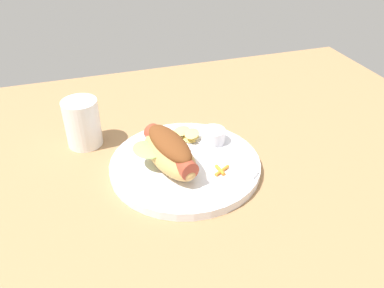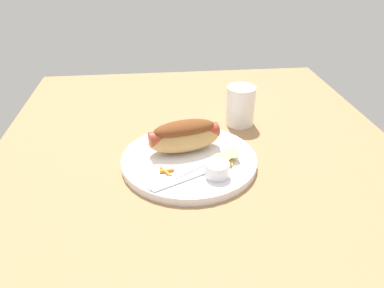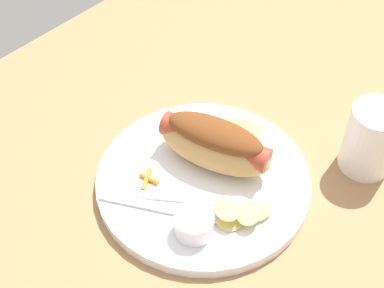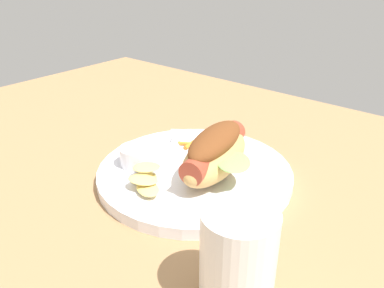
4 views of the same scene
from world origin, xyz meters
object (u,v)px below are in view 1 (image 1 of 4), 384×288
Objects in this scene: plate at (185,165)px; hot_dog at (169,151)px; sauce_ramekin at (213,136)px; knife at (222,162)px; carrot_garnish at (221,170)px; fork at (224,155)px; chips_pile at (185,134)px; drinking_cup at (82,123)px.

hot_dog is (3.09, 0.66, 4.19)cm from plate.
sauce_ramekin is (-10.27, -5.23, -1.99)cm from hot_dog.
knife is at bearing 158.68° from plate.
fork is at bearing -116.85° from carrot_garnish.
carrot_garnish is at bearing 120.63° from knife.
plate is at bearing 34.41° from knife.
carrot_garnish is at bearing 136.48° from plate.
fork is at bearing -63.28° from knife.
hot_dog is at bearing 26.99° from sauce_ramekin.
fork is at bearing 92.29° from sauce_ramekin.
sauce_ramekin is 0.33× the size of knife.
sauce_ramekin is 1.40× the size of carrot_garnish.
plate is 3.60× the size of chips_pile.
fork is at bearing 175.80° from plate.
chips_pile is at bearing -12.29° from knife.
hot_dog is 20.27cm from drinking_cup.
chips_pile is at bearing 160.68° from drinking_cup.
fork is 2.20cm from knife.
drinking_cup is at bearing 19.86° from knife.
sauce_ramekin is 0.61× the size of chips_pile.
drinking_cup is (23.99, -9.69, 1.84)cm from sauce_ramekin.
drinking_cup reaches higher than chips_pile.
plate is 5.25cm from hot_dog.
sauce_ramekin is (-7.17, -4.57, 2.19)cm from plate.
carrot_garnish is at bearing 103.11° from chips_pile.
carrot_garnish reaches higher than plate.
hot_dog is 11.69cm from sauce_ramekin.
fork is at bearing 122.24° from chips_pile.
knife is 4.19× the size of carrot_garnish.
hot_dog is 1.07× the size of fork.
hot_dog is at bearing 44.85° from knife.
hot_dog reaches higher than knife.
carrot_garnish reaches higher than knife.
hot_dog reaches higher than carrot_garnish.
plate is at bearing 59.82° from fork.
knife reaches higher than plate.
carrot_garnish is at bearing 138.92° from drinking_cup.
chips_pile is (4.91, -3.00, -0.44)cm from sauce_ramekin.
knife is 1.46× the size of drinking_cup.
chips_pile is (5.12, -8.11, 0.76)cm from fork.
plate is at bearing -43.52° from carrot_garnish.
sauce_ramekin is at bearing -147.48° from plate.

